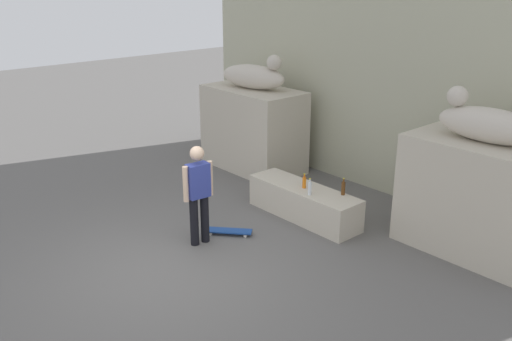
% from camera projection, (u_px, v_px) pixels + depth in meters
% --- Properties ---
extents(ground_plane, '(40.00, 40.00, 0.00)m').
position_uv_depth(ground_plane, '(174.00, 269.00, 8.40)').
color(ground_plane, '#605E5B').
extents(facade_wall, '(9.90, 0.60, 5.08)m').
position_uv_depth(facade_wall, '(393.00, 64.00, 10.77)').
color(facade_wall, '#B6B69A').
rests_on(facade_wall, ground_plane).
extents(pedestal_left, '(2.30, 1.25, 1.82)m').
position_uv_depth(pedestal_left, '(253.00, 129.00, 12.42)').
color(pedestal_left, beige).
rests_on(pedestal_left, ground_plane).
extents(pedestal_right, '(2.30, 1.25, 1.82)m').
position_uv_depth(pedestal_right, '(479.00, 198.00, 8.64)').
color(pedestal_right, beige).
rests_on(pedestal_right, ground_plane).
extents(statue_reclining_left, '(1.68, 0.88, 0.78)m').
position_uv_depth(statue_reclining_left, '(255.00, 76.00, 12.00)').
color(statue_reclining_left, beige).
rests_on(statue_reclining_left, pedestal_left).
extents(statue_reclining_right, '(1.63, 0.67, 0.78)m').
position_uv_depth(statue_reclining_right, '(488.00, 123.00, 8.26)').
color(statue_reclining_right, beige).
rests_on(statue_reclining_right, pedestal_right).
extents(ledge_block, '(2.25, 0.65, 0.59)m').
position_uv_depth(ledge_block, '(304.00, 202.00, 10.05)').
color(ledge_block, beige).
rests_on(ledge_block, ground_plane).
extents(skater, '(0.23, 0.54, 1.67)m').
position_uv_depth(skater, '(198.00, 191.00, 8.89)').
color(skater, black).
rests_on(skater, ground_plane).
extents(skateboard, '(0.73, 0.68, 0.08)m').
position_uv_depth(skateboard, '(228.00, 231.00, 9.47)').
color(skateboard, navy).
rests_on(skateboard, ground_plane).
extents(bottle_orange, '(0.07, 0.07, 0.27)m').
position_uv_depth(bottle_orange, '(304.00, 182.00, 9.88)').
color(bottle_orange, orange).
rests_on(bottle_orange, ledge_block).
extents(bottle_brown, '(0.07, 0.07, 0.31)m').
position_uv_depth(bottle_brown, '(343.00, 188.00, 9.57)').
color(bottle_brown, '#593314').
rests_on(bottle_brown, ledge_block).
extents(bottle_clear, '(0.07, 0.07, 0.30)m').
position_uv_depth(bottle_clear, '(310.00, 188.00, 9.58)').
color(bottle_clear, silver).
rests_on(bottle_clear, ledge_block).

